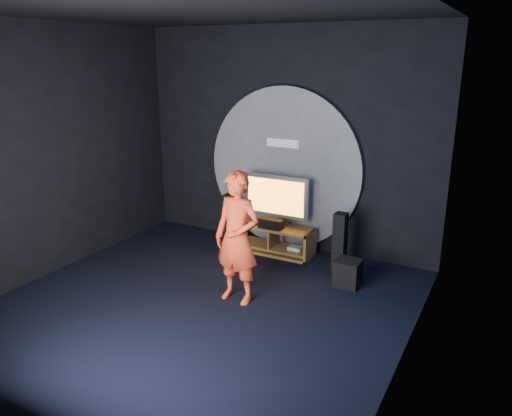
{
  "coord_description": "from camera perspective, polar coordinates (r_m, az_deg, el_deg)",
  "views": [
    {
      "loc": [
        3.3,
        -4.67,
        3.04
      ],
      "look_at": [
        0.24,
        1.05,
        1.05
      ],
      "focal_mm": 35.0,
      "sensor_mm": 36.0,
      "label": 1
    }
  ],
  "objects": [
    {
      "name": "ceiling",
      "position": [
        5.74,
        -7.61,
        21.56
      ],
      "size": [
        5.0,
        5.0,
        0.01
      ],
      "primitive_type": "cube",
      "color": "black",
      "rests_on": "back_wall"
    },
    {
      "name": "subwoofer",
      "position": [
        7.01,
        10.45,
        -7.3
      ],
      "size": [
        0.33,
        0.33,
        0.37
      ],
      "primitive_type": "cube",
      "color": "black",
      "rests_on": "ground"
    },
    {
      "name": "tower_speaker_right",
      "position": [
        7.37,
        9.55,
        -3.86
      ],
      "size": [
        0.18,
        0.2,
        0.88
      ],
      "primitive_type": "cube",
      "color": "black",
      "rests_on": "ground"
    },
    {
      "name": "tower_speaker_left",
      "position": [
        8.21,
        -3.06,
        -1.44
      ],
      "size": [
        0.18,
        0.2,
        0.88
      ],
      "primitive_type": "cube",
      "color": "black",
      "rests_on": "ground"
    },
    {
      "name": "tv",
      "position": [
        7.84,
        2.31,
        1.12
      ],
      "size": [
        1.08,
        0.22,
        0.81
      ],
      "color": "#ADADB4",
      "rests_on": "media_console"
    },
    {
      "name": "back_wall",
      "position": [
        8.0,
        3.42,
        7.74
      ],
      "size": [
        5.0,
        0.04,
        3.5
      ],
      "primitive_type": "cube",
      "color": "black",
      "rests_on": "ground"
    },
    {
      "name": "center_speaker",
      "position": [
        7.79,
        1.68,
        -1.79
      ],
      "size": [
        0.4,
        0.15,
        0.15
      ],
      "primitive_type": "cube",
      "color": "black",
      "rests_on": "media_console"
    },
    {
      "name": "media_console",
      "position": [
        7.99,
        2.09,
        -3.8
      ],
      "size": [
        1.29,
        0.45,
        0.45
      ],
      "color": "olive",
      "rests_on": "ground"
    },
    {
      "name": "wall_disc_panel",
      "position": [
        8.03,
        3.19,
        4.53
      ],
      "size": [
        2.6,
        0.11,
        2.6
      ],
      "color": "#515156",
      "rests_on": "ground"
    },
    {
      "name": "front_wall",
      "position": [
        4.15,
        -27.03,
        -2.99
      ],
      "size": [
        5.0,
        0.04,
        3.5
      ],
      "primitive_type": "cube",
      "color": "black",
      "rests_on": "ground"
    },
    {
      "name": "player",
      "position": [
        6.25,
        -2.17,
        -3.45
      ],
      "size": [
        0.64,
        0.44,
        1.7
      ],
      "primitive_type": "imported",
      "rotation": [
        0.0,
        0.0,
        -0.06
      ],
      "color": "#EE4220",
      "rests_on": "ground"
    },
    {
      "name": "right_wall",
      "position": [
        4.91,
        17.77,
        0.99
      ],
      "size": [
        0.04,
        5.0,
        3.5
      ],
      "primitive_type": "cube",
      "color": "black",
      "rests_on": "ground"
    },
    {
      "name": "left_wall",
      "position": [
        7.56,
        -22.79,
        5.9
      ],
      "size": [
        0.04,
        5.0,
        3.5
      ],
      "primitive_type": "cube",
      "color": "black",
      "rests_on": "ground"
    },
    {
      "name": "floor",
      "position": [
        6.48,
        -6.38,
        -11.06
      ],
      "size": [
        5.0,
        5.0,
        0.0
      ],
      "primitive_type": "plane",
      "color": "black",
      "rests_on": "ground"
    },
    {
      "name": "remote",
      "position": [
        8.0,
        -1.19,
        -1.75
      ],
      "size": [
        0.18,
        0.05,
        0.02
      ],
      "primitive_type": "cube",
      "color": "black",
      "rests_on": "media_console"
    }
  ]
}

